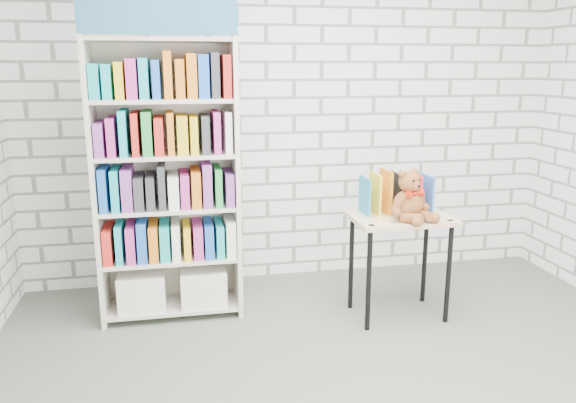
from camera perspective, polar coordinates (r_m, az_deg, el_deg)
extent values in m
plane|color=#4B5447|center=(3.33, 8.10, -19.28)|extent=(4.50, 4.50, 0.00)
cube|color=silver|center=(4.75, 0.62, 8.75)|extent=(4.50, 0.02, 2.80)
cube|color=beige|center=(4.10, -18.88, 1.53)|extent=(0.03, 0.39, 1.99)
cube|color=beige|center=(4.08, -5.34, 2.17)|extent=(0.03, 0.39, 1.99)
cube|color=beige|center=(4.24, -12.10, 2.36)|extent=(1.00, 0.02, 1.99)
cube|color=#2A6189|center=(3.81, -13.03, 18.01)|extent=(1.00, 0.02, 0.24)
cube|color=beige|center=(4.34, -11.51, -10.25)|extent=(0.93, 0.37, 0.03)
cube|color=beige|center=(4.20, -11.75, -5.55)|extent=(0.93, 0.37, 0.03)
cube|color=beige|center=(4.10, -12.00, -0.56)|extent=(0.93, 0.37, 0.03)
cube|color=beige|center=(4.02, -12.27, 4.64)|extent=(0.93, 0.37, 0.03)
cube|color=beige|center=(3.98, -12.54, 10.00)|extent=(0.93, 0.37, 0.03)
cube|color=beige|center=(3.98, -12.85, 15.73)|extent=(0.93, 0.37, 0.03)
cube|color=silver|center=(4.29, -14.59, -8.58)|extent=(0.33, 0.33, 0.27)
cube|color=silver|center=(4.29, -8.61, -8.31)|extent=(0.33, 0.33, 0.27)
cube|color=white|center=(4.15, -11.85, -3.68)|extent=(0.93, 0.33, 0.27)
cube|color=purple|center=(4.06, -12.11, 1.41)|extent=(0.93, 0.33, 0.27)
cube|color=#333338|center=(3.99, -12.37, 6.70)|extent=(0.93, 0.33, 0.27)
cube|color=red|center=(3.97, -12.66, 12.11)|extent=(0.93, 0.33, 0.27)
cube|color=tan|center=(4.09, 11.40, -1.67)|extent=(0.71, 0.50, 0.03)
cylinder|color=black|center=(3.93, 8.20, -7.99)|extent=(0.03, 0.03, 0.73)
cylinder|color=black|center=(4.27, 6.44, -6.18)|extent=(0.03, 0.03, 0.73)
cylinder|color=black|center=(4.17, 15.99, -7.13)|extent=(0.03, 0.03, 0.73)
cylinder|color=black|center=(4.49, 13.73, -5.50)|extent=(0.03, 0.03, 0.73)
cylinder|color=black|center=(3.82, 8.50, -2.43)|extent=(0.05, 0.05, 0.01)
cylinder|color=black|center=(4.05, 16.14, -1.89)|extent=(0.05, 0.05, 0.01)
cube|color=teal|center=(4.07, 7.78, 0.75)|extent=(0.02, 0.22, 0.29)
cube|color=yellow|center=(4.09, 8.83, 0.80)|extent=(0.02, 0.22, 0.29)
cube|color=orange|center=(4.12, 9.86, 0.85)|extent=(0.02, 0.22, 0.29)
cube|color=black|center=(4.15, 10.88, 0.90)|extent=(0.02, 0.22, 0.29)
cube|color=white|center=(4.18, 11.89, 0.95)|extent=(0.02, 0.22, 0.29)
cube|color=red|center=(4.22, 12.88, 0.99)|extent=(0.02, 0.22, 0.29)
cube|color=#336CBF|center=(4.25, 13.85, 1.04)|extent=(0.02, 0.22, 0.29)
ellipsoid|color=brown|center=(3.99, 12.08, -0.30)|extent=(0.21, 0.18, 0.21)
sphere|color=brown|center=(3.95, 12.24, 1.95)|extent=(0.15, 0.15, 0.15)
sphere|color=brown|center=(3.91, 11.55, 2.77)|extent=(0.06, 0.06, 0.06)
sphere|color=brown|center=(3.99, 12.70, 2.92)|extent=(0.06, 0.06, 0.06)
sphere|color=brown|center=(3.91, 12.85, 1.51)|extent=(0.06, 0.06, 0.06)
sphere|color=black|center=(3.88, 12.62, 2.04)|extent=(0.02, 0.02, 0.02)
sphere|color=black|center=(3.92, 13.16, 2.12)|extent=(0.02, 0.02, 0.02)
sphere|color=black|center=(3.89, 13.13, 1.51)|extent=(0.02, 0.02, 0.02)
cylinder|color=brown|center=(3.89, 11.20, -0.13)|extent=(0.12, 0.08, 0.15)
cylinder|color=brown|center=(4.04, 13.36, 0.26)|extent=(0.11, 0.11, 0.15)
sphere|color=brown|center=(3.88, 10.99, -1.10)|extent=(0.06, 0.06, 0.06)
sphere|color=brown|center=(4.06, 13.76, -0.56)|extent=(0.06, 0.06, 0.06)
cylinder|color=brown|center=(3.89, 12.48, -1.66)|extent=(0.15, 0.16, 0.08)
cylinder|color=brown|center=(3.97, 13.71, -1.40)|extent=(0.07, 0.16, 0.08)
sphere|color=brown|center=(3.83, 12.96, -2.02)|extent=(0.07, 0.07, 0.07)
sphere|color=brown|center=(3.95, 14.69, -1.64)|extent=(0.07, 0.07, 0.07)
cone|color=red|center=(3.90, 12.41, 0.74)|extent=(0.08, 0.07, 0.06)
cone|color=red|center=(3.95, 13.14, 0.86)|extent=(0.08, 0.07, 0.06)
sphere|color=red|center=(3.92, 12.81, 0.79)|extent=(0.03, 0.03, 0.03)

